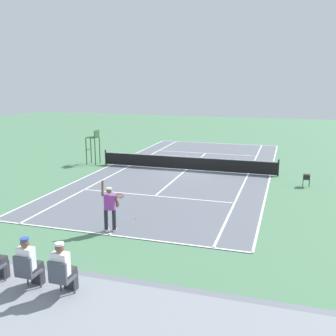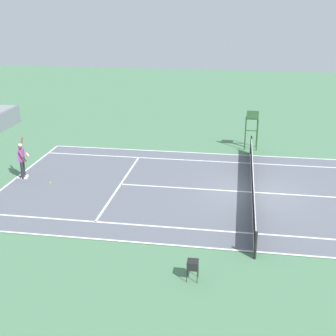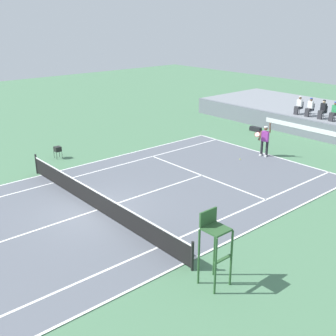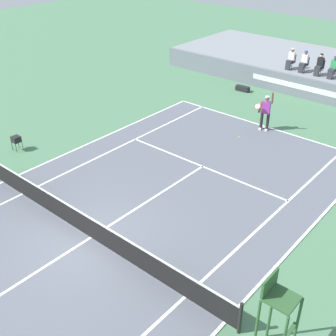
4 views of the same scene
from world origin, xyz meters
name	(u,v)px [view 4 (image 4 of 4)]	position (x,y,z in m)	size (l,w,h in m)	color
ground_plane	(91,238)	(0.00, 0.00, 0.00)	(80.00, 80.00, 0.00)	#4C7A56
court	(91,238)	(0.00, 0.00, 0.01)	(11.08, 23.88, 0.03)	slate
net	(89,226)	(0.00, 0.00, 0.52)	(11.98, 0.10, 1.07)	black
barrier_wall	(310,90)	(0.00, 17.02, 0.62)	(21.70, 0.25, 1.24)	slate
bleacher_platform	(336,74)	(0.00, 20.92, 0.62)	(21.70, 7.55, 1.24)	gray
spectator_seated_0	(291,59)	(-1.93, 18.02, 1.86)	(0.44, 0.60, 1.26)	#474C56
spectator_seated_1	(304,62)	(-1.05, 18.02, 1.86)	(0.44, 0.60, 1.26)	#474C56
spectator_seated_2	(320,65)	(-0.07, 18.02, 1.86)	(0.44, 0.60, 1.26)	#474C56
spectator_seated_3	(333,68)	(0.75, 18.02, 1.86)	(0.44, 0.60, 1.26)	#474C56
tennis_player	(265,112)	(0.10, 11.51, 0.99)	(0.74, 0.76, 2.08)	#232328
tennis_ball	(239,137)	(-0.35, 9.91, 0.03)	(0.07, 0.07, 0.07)	#D1E533
umpire_chair	(277,309)	(6.85, 0.00, 1.56)	(0.77, 0.77, 2.44)	#2D562D
equipment_bag	(242,88)	(-3.79, 15.69, 0.16)	(0.92, 0.38, 0.32)	black
ball_hopper	(16,139)	(-7.54, 2.03, 0.57)	(0.36, 0.36, 0.70)	black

